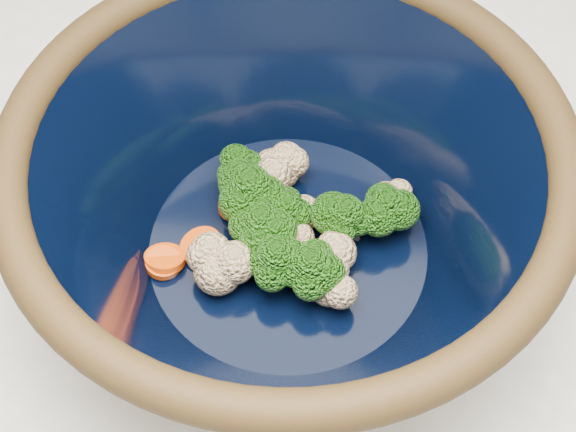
{
  "coord_description": "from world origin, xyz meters",
  "views": [
    {
      "loc": [
        -0.05,
        -0.3,
        1.42
      ],
      "look_at": [
        -0.09,
        0.01,
        0.97
      ],
      "focal_mm": 50.0,
      "sensor_mm": 36.0,
      "label": 1
    }
  ],
  "objects": [
    {
      "name": "vegetable_pile",
      "position": [
        -0.09,
        0.01,
        0.96
      ],
      "size": [
        0.19,
        0.13,
        0.06
      ],
      "color": "#608442",
      "rests_on": "mixing_bowl"
    },
    {
      "name": "mixing_bowl",
      "position": [
        -0.09,
        0.01,
        0.99
      ],
      "size": [
        0.36,
        0.36,
        0.16
      ],
      "rotation": [
        0.0,
        0.0,
        0.05
      ],
      "color": "black",
      "rests_on": "counter"
    }
  ]
}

